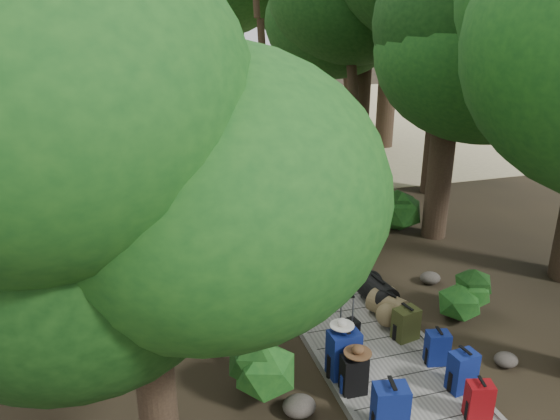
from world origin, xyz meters
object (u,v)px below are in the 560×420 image
object	(u,v)px
backpack_right_b	(463,369)
lone_suitcase_on_sand	(247,164)
backpack_right_c	(437,346)
suitcase_on_boardwalk	(345,339)
backpack_left_a	(390,409)
backpack_right_d	(406,322)
backpack_left_b	(354,373)
backpack_right_a	(479,399)
duffel_right_black	(377,292)
kayak	(141,163)
sun_lounger	(303,146)
backpack_left_c	(344,352)
duffel_right_khaki	(387,305)

from	to	relation	value
backpack_right_b	lone_suitcase_on_sand	world-z (taller)	backpack_right_b
lone_suitcase_on_sand	backpack_right_b	bearing A→B (deg)	-80.05
backpack_right_c	suitcase_on_boardwalk	size ratio (longest dim) A/B	0.96
backpack_left_a	backpack_right_d	bearing A→B (deg)	67.12
backpack_left_b	suitcase_on_boardwalk	world-z (taller)	backpack_left_b
backpack_right_a	lone_suitcase_on_sand	size ratio (longest dim) A/B	0.99
suitcase_on_boardwalk	lone_suitcase_on_sand	world-z (taller)	suitcase_on_boardwalk
duffel_right_black	backpack_left_b	bearing A→B (deg)	-130.79
backpack_left_a	kayak	bearing A→B (deg)	110.72
backpack_left_a	backpack_right_b	xyz separation A→B (m)	(1.44, 0.51, -0.07)
lone_suitcase_on_sand	backpack_left_a	bearing A→B (deg)	-86.72
backpack_right_d	suitcase_on_boardwalk	bearing A→B (deg)	176.67
suitcase_on_boardwalk	sun_lounger	xyz separation A→B (m)	(3.64, 12.68, -0.12)
backpack_left_a	duffel_right_black	distance (m)	3.40
kayak	backpack_left_b	bearing A→B (deg)	-81.55
backpack_left_a	backpack_right_d	xyz separation A→B (m)	(1.30, 1.93, -0.11)
backpack_left_c	kayak	size ratio (longest dim) A/B	0.25
backpack_right_d	duffel_right_khaki	world-z (taller)	backpack_right_d
backpack_left_c	backpack_right_a	xyz separation A→B (m)	(1.41, -1.36, -0.12)
backpack_right_b	duffel_right_black	size ratio (longest dim) A/B	0.89
kayak	lone_suitcase_on_sand	bearing A→B (deg)	-27.21
duffel_right_black	sun_lounger	world-z (taller)	duffel_right_black
suitcase_on_boardwalk	sun_lounger	bearing A→B (deg)	64.04
backpack_right_b	kayak	world-z (taller)	backpack_right_b
duffel_right_black	lone_suitcase_on_sand	world-z (taller)	lone_suitcase_on_sand
lone_suitcase_on_sand	kayak	bearing A→B (deg)	162.19
backpack_right_a	backpack_left_b	bearing A→B (deg)	159.79
backpack_right_d	backpack_right_c	bearing A→B (deg)	-90.99
backpack_right_a	backpack_right_c	bearing A→B (deg)	98.24
backpack_right_a	duffel_right_black	size ratio (longest dim) A/B	0.79
sun_lounger	duffel_right_black	bearing A→B (deg)	-98.27
suitcase_on_boardwalk	sun_lounger	distance (m)	13.20
backpack_right_d	sun_lounger	world-z (taller)	backpack_right_d
backpack_right_d	lone_suitcase_on_sand	size ratio (longest dim) A/B	1.00
duffel_right_black	sun_lounger	xyz separation A→B (m)	(2.42, 11.32, -0.05)
backpack_left_b	kayak	size ratio (longest dim) A/B	0.20
backpack_left_a	backpack_right_b	distance (m)	1.53
backpack_left_c	suitcase_on_boardwalk	size ratio (longest dim) A/B	1.36
backpack_right_b	suitcase_on_boardwalk	world-z (taller)	backpack_right_b
backpack_left_b	sun_lounger	world-z (taller)	backpack_left_b
suitcase_on_boardwalk	sun_lounger	size ratio (longest dim) A/B	0.34
duffel_right_black	suitcase_on_boardwalk	bearing A→B (deg)	-139.38
backpack_right_a	sun_lounger	distance (m)	14.71
backpack_right_b	lone_suitcase_on_sand	size ratio (longest dim) A/B	1.12
sun_lounger	backpack_left_c	bearing A→B (deg)	-102.63
backpack_left_a	suitcase_on_boardwalk	world-z (taller)	backpack_left_a
backpack_left_b	backpack_right_b	xyz separation A→B (m)	(1.54, -0.39, 0.01)
duffel_right_black	lone_suitcase_on_sand	bearing A→B (deg)	84.49
backpack_right_a	kayak	xyz separation A→B (m)	(-3.69, 14.19, -0.23)
suitcase_on_boardwalk	duffel_right_khaki	bearing A→B (deg)	26.46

